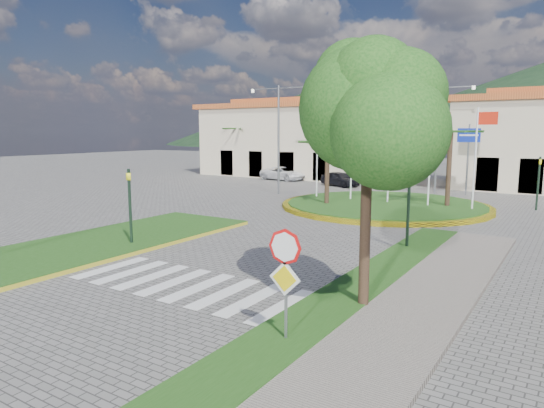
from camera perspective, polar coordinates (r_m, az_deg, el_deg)
The scene contains 21 objects.
ground at distance 13.04m, azimuth -22.70°, elevation -13.28°, with size 160.00×160.00×0.00m, color slate.
sidewalk_right at distance 10.71m, azimuth 6.91°, elevation -17.13°, with size 4.00×28.00×0.15m, color gray.
verge_right at distance 11.22m, azimuth 1.18°, elevation -15.73°, with size 1.60×28.00×0.18m, color #214E16.
median_left at distance 21.45m, azimuth -19.48°, elevation -4.35°, with size 5.00×14.00×0.18m, color #214E16.
crosswalk at distance 15.49m, azimuth -10.32°, elevation -9.24°, with size 8.00×3.00×0.01m, color silver.
roundabout_island at distance 30.79m, azimuth 13.11°, elevation -0.11°, with size 12.70×12.70×6.00m.
stop_sign at distance 10.55m, azimuth 1.57°, elevation -7.47°, with size 0.80×0.11×2.65m.
deciduous_tree at distance 12.61m, azimuth 11.30°, elevation 10.54°, with size 3.60×3.60×6.80m.
traffic_light_left at distance 20.44m, azimuth -16.39°, elevation 0.46°, with size 0.15×0.18×3.20m.
traffic_light_right at distance 19.75m, azimuth 15.78°, elevation 0.21°, with size 0.15×0.18×3.20m.
traffic_light_far at distance 32.91m, azimuth 28.87°, elevation 2.70°, with size 0.18×0.15×3.20m.
direction_sign_west at distance 39.61m, azimuth 14.93°, elevation 6.60°, with size 1.60×0.14×5.20m.
direction_sign_east at distance 38.38m, azimuth 22.09°, elevation 6.21°, with size 1.60×0.14×5.20m.
street_lamp_centre at distance 37.84m, azimuth 18.90°, elevation 7.82°, with size 4.80×0.16×8.00m.
street_lamp_west at distance 36.19m, azimuth 0.78°, elevation 8.26°, with size 4.80×0.16×8.00m.
building_left at distance 50.83m, azimuth 4.37°, elevation 7.67°, with size 23.32×9.54×8.05m.
hill_far_west at distance 160.65m, azimuth 8.89°, elevation 10.74°, with size 140.00×140.00×22.00m, color black.
hill_near_back at distance 138.24m, azimuth 24.63°, elevation 9.20°, with size 110.00×110.00×16.00m, color black.
white_van at distance 46.81m, azimuth 1.30°, elevation 3.61°, with size 2.12×4.60×1.28m, color silver.
car_dark_a at distance 41.97m, azimuth 8.00°, elevation 2.95°, with size 1.51×3.76×1.28m, color black.
car_dark_b at distance 42.07m, azimuth 27.57°, elevation 2.11°, with size 1.42×4.08×1.34m, color black.
Camera 1 is at (10.13, -6.72, 4.71)m, focal length 32.00 mm.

